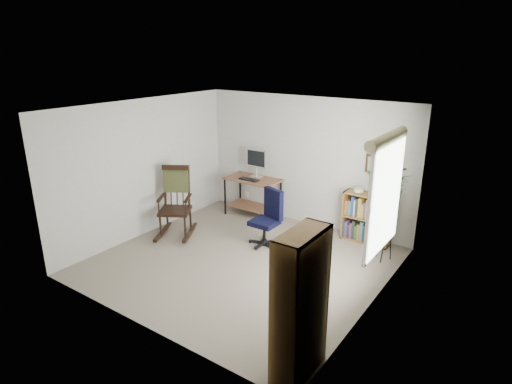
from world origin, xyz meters
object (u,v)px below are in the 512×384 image
Objects in this scene: tall_bookshelf at (300,306)px; desk at (253,197)px; low_bookshelf at (367,218)px; rocking_chair at (174,202)px; office_chair at (264,218)px.

desk is at bearing 131.36° from tall_bookshelf.
tall_bookshelf is at bearing -80.13° from low_bookshelf.
rocking_chair is 0.80× the size of tall_bookshelf.
tall_bookshelf is at bearing -48.64° from desk.
tall_bookshelf reaches higher than office_chair.
rocking_chair is at bearing 153.32° from tall_bookshelf.
low_bookshelf is at bearing 56.61° from office_chair.
rocking_chair reaches higher than desk.
rocking_chair is 1.45× the size of low_bookshelf.
tall_bookshelf is (2.91, -3.30, 0.40)m from desk.
tall_bookshelf is (3.51, -1.76, 0.16)m from rocking_chair.
rocking_chair is at bearing -142.93° from office_chair.
office_chair is at bearing -46.44° from desk.
rocking_chair is (-0.60, -1.54, 0.24)m from desk.
low_bookshelf is 0.55× the size of tall_bookshelf.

